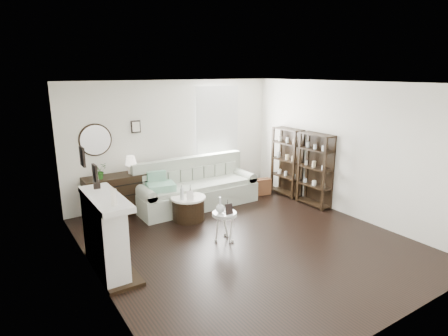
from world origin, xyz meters
TOP-DOWN VIEW (x-y plane):
  - room at (0.73, 2.70)m, footprint 5.50×5.50m
  - fireplace at (-2.32, 0.30)m, footprint 0.50×1.40m
  - shelf_unit_far at (2.33, 1.55)m, footprint 0.30×0.80m
  - shelf_unit_near at (2.33, 0.65)m, footprint 0.30×0.80m
  - sofa at (0.15, 2.08)m, footprint 2.66×0.92m
  - quilt at (-0.72, 1.95)m, footprint 0.63×0.55m
  - suitcase at (1.75, 1.87)m, footprint 0.61×0.30m
  - dresser at (-1.50, 2.47)m, footprint 1.24×0.53m
  - table_lamp at (-1.14, 2.47)m, footprint 0.28×0.28m
  - potted_plant at (-1.81, 2.42)m, footprint 0.36×0.34m
  - drum_table at (-0.39, 1.40)m, footprint 0.69×0.69m
  - pedestal_table at (-0.30, 0.22)m, footprint 0.43×0.43m
  - eiffel_drum at (-0.31, 1.45)m, footprint 0.13×0.13m
  - bottle_drum at (-0.56, 1.32)m, footprint 0.07×0.07m
  - card_frame_drum at (-0.44, 1.23)m, footprint 0.14×0.08m
  - eiffel_ped at (-0.22, 0.25)m, footprint 0.12×0.12m
  - flask_ped at (-0.37, 0.24)m, footprint 0.16×0.16m
  - card_frame_ped at (-0.28, 0.11)m, footprint 0.14×0.05m

SIDE VIEW (x-z plane):
  - suitcase at x=1.75m, z-range 0.00..0.39m
  - drum_table at x=-0.39m, z-range 0.00..0.48m
  - sofa at x=0.15m, z-range -0.17..0.86m
  - dresser at x=-1.50m, z-range 0.00..0.82m
  - pedestal_table at x=-0.30m, z-range 0.21..0.73m
  - fireplace at x=-2.32m, z-range -0.38..1.46m
  - card_frame_drum at x=-0.44m, z-range 0.48..0.66m
  - eiffel_drum at x=-0.31m, z-range 0.48..0.68m
  - quilt at x=-0.72m, z-range 0.53..0.67m
  - card_frame_ped at x=-0.28m, z-range 0.52..0.70m
  - eiffel_ped at x=-0.22m, z-range 0.52..0.71m
  - bottle_drum at x=-0.56m, z-range 0.48..0.77m
  - flask_ped at x=-0.37m, z-range 0.52..0.81m
  - shelf_unit_far at x=2.33m, z-range 0.00..1.60m
  - shelf_unit_near at x=2.33m, z-range 0.00..1.60m
  - potted_plant at x=-1.81m, z-range 0.82..1.14m
  - table_lamp at x=-1.14m, z-range 0.82..1.20m
  - room at x=0.73m, z-range -1.15..4.35m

